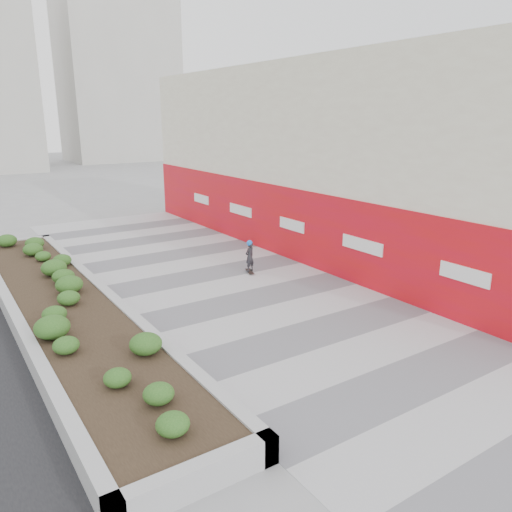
{
  "coord_description": "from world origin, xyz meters",
  "views": [
    {
      "loc": [
        -8.41,
        -7.91,
        5.83
      ],
      "look_at": [
        0.88,
        6.06,
        1.1
      ],
      "focal_mm": 35.0,
      "sensor_mm": 36.0,
      "label": 1
    }
  ],
  "objects": [
    {
      "name": "planter",
      "position": [
        -5.5,
        7.0,
        0.42
      ],
      "size": [
        3.0,
        18.0,
        0.9
      ],
      "color": "#9E9EA0",
      "rests_on": "ground"
    },
    {
      "name": "building",
      "position": [
        6.98,
        8.98,
        3.98
      ],
      "size": [
        6.04,
        24.08,
        8.0
      ],
      "color": "beige",
      "rests_on": "ground"
    },
    {
      "name": "manhole_cover",
      "position": [
        0.5,
        3.0,
        0.0
      ],
      "size": [
        0.44,
        0.44,
        0.01
      ],
      "primitive_type": "cylinder",
      "color": "#595654",
      "rests_on": "ground"
    },
    {
      "name": "skateboarder",
      "position": [
        1.51,
        7.45,
        0.66
      ],
      "size": [
        0.48,
        0.75,
        1.3
      ],
      "rotation": [
        0.0,
        0.0,
        -0.34
      ],
      "color": "beige",
      "rests_on": "ground"
    },
    {
      "name": "walkway",
      "position": [
        0.0,
        3.0,
        0.01
      ],
      "size": [
        8.0,
        36.0,
        0.01
      ],
      "primitive_type": "cube",
      "color": "#A8A8AD",
      "rests_on": "ground"
    },
    {
      "name": "ground",
      "position": [
        0.0,
        0.0,
        0.0
      ],
      "size": [
        160.0,
        160.0,
        0.0
      ],
      "primitive_type": "plane",
      "color": "gray",
      "rests_on": "ground"
    },
    {
      "name": "distant_bldg_north_r",
      "position": [
        15.0,
        60.0,
        12.0
      ],
      "size": [
        14.0,
        10.0,
        24.0
      ],
      "primitive_type": "cube",
      "color": "#ADAAA3",
      "rests_on": "ground"
    }
  ]
}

